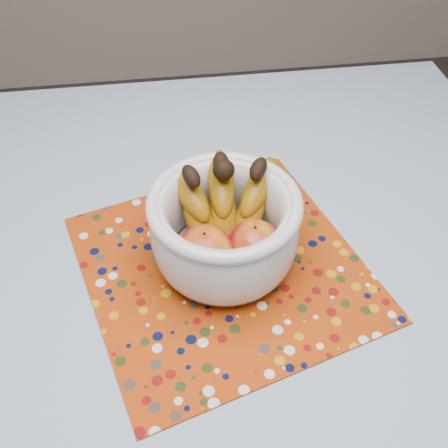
% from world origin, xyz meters
% --- Properties ---
extents(table, '(1.20, 1.20, 0.75)m').
position_xyz_m(table, '(0.00, 0.00, 0.67)').
color(table, brown).
rests_on(table, ground).
extents(tablecloth, '(1.32, 1.32, 0.01)m').
position_xyz_m(tablecloth, '(0.00, 0.00, 0.76)').
color(tablecloth, '#6381A5').
rests_on(tablecloth, table).
extents(placemat, '(0.55, 0.55, 0.00)m').
position_xyz_m(placemat, '(0.01, 0.04, 0.76)').
color(placemat, '#933008').
rests_on(placemat, tablecloth).
extents(fruit_bowl, '(0.27, 0.26, 0.18)m').
position_xyz_m(fruit_bowl, '(0.02, 0.06, 0.85)').
color(fruit_bowl, silver).
rests_on(fruit_bowl, placemat).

